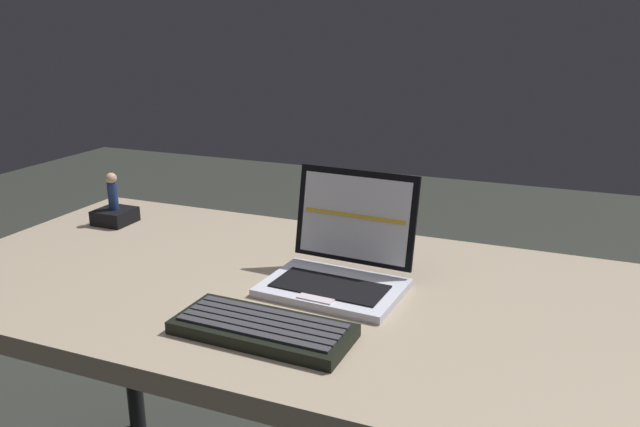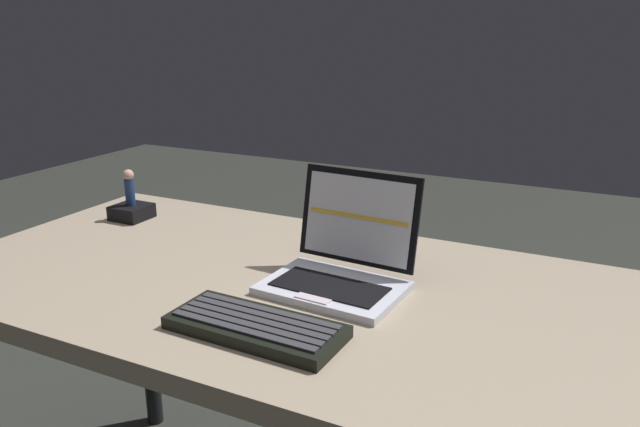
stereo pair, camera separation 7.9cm
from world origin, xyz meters
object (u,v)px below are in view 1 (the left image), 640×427
at_px(laptop_front, 340,264).
at_px(figurine, 112,190).
at_px(external_keyboard, 263,328).
at_px(figurine_stand, 115,216).

distance_m(laptop_front, figurine, 0.69).
xyz_separation_m(external_keyboard, figurine_stand, (-0.62, 0.39, 0.01)).
bearing_deg(external_keyboard, laptop_front, 78.63).
bearing_deg(laptop_front, external_keyboard, -101.37).
height_order(laptop_front, figurine, laptop_front).
bearing_deg(figurine, external_keyboard, -31.83).
xyz_separation_m(laptop_front, figurine, (-0.67, 0.15, 0.04)).
height_order(figurine_stand, figurine, figurine).
xyz_separation_m(figurine_stand, figurine, (0.00, 0.00, 0.07)).
relative_size(laptop_front, figurine, 2.86).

